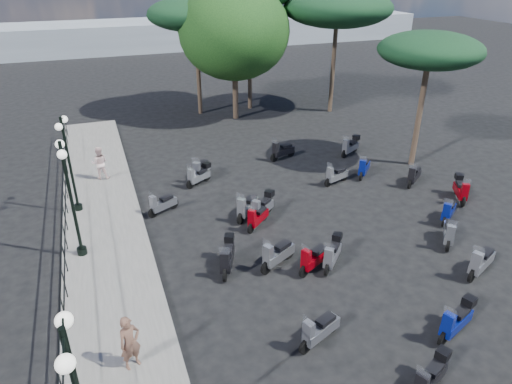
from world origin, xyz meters
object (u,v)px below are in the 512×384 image
object	(u,v)px
pedestrian_far	(100,163)
pine_3	(430,51)
scooter_4	(162,204)
scooter_24	(481,262)
lamp_post_1	(70,193)
pine_1	(337,8)
scooter_11	(199,175)
broadleaf_tree	(234,32)
scooter_10	(257,218)
pine_2	(195,14)
scooter_9	(247,207)
woman	(130,343)
scooter_7	(430,377)
scooter_2	(227,257)
scooter_21	(364,168)
lamp_post_2	(69,159)
scooter_28	(350,146)
scooter_27	(414,176)
scooter_14	(332,254)
scooter_15	(263,207)
scooter_19	(456,321)
scooter_22	(336,176)
scooter_1	(319,330)
scooter_25	(448,212)
scooter_26	(461,190)
scooter_5	(201,170)
scooter_8	(314,259)
scooter_20	(449,233)
scooter_16	(282,151)

from	to	relation	value
pedestrian_far	pine_3	size ratio (longest dim) A/B	0.24
scooter_4	scooter_24	xyz separation A→B (m)	(9.12, -7.70, 0.06)
lamp_post_1	pine_1	world-z (taller)	pine_1
scooter_11	broadleaf_tree	xyz separation A→B (m)	(4.65, 8.87, 4.97)
scooter_10	pine_2	size ratio (longest dim) A/B	0.16
scooter_9	broadleaf_tree	bearing A→B (deg)	-58.96
woman	scooter_7	distance (m)	7.29
woman	scooter_2	size ratio (longest dim) A/B	0.99
scooter_21	lamp_post_2	bearing A→B (deg)	39.53
scooter_9	scooter_28	distance (m)	8.53
scooter_11	broadleaf_tree	world-z (taller)	broadleaf_tree
lamp_post_2	scooter_28	world-z (taller)	lamp_post_2
scooter_27	scooter_28	bearing A→B (deg)	-25.00
scooter_14	scooter_15	world-z (taller)	scooter_15
pedestrian_far	pine_3	xyz separation A→B (m)	(14.95, -3.32, 4.69)
scooter_19	scooter_22	bearing A→B (deg)	-30.38
lamp_post_2	scooter_4	xyz separation A→B (m)	(3.25, -1.21, -2.00)
scooter_11	scooter_14	bearing A→B (deg)	168.19
woman	scooter_28	distance (m)	16.49
lamp_post_2	scooter_1	bearing A→B (deg)	-47.21
scooter_21	scooter_25	distance (m)	4.88
scooter_10	scooter_22	size ratio (longest dim) A/B	0.82
scooter_26	pine_1	xyz separation A→B (m)	(0.95, 13.48, 6.14)
scooter_4	scooter_24	world-z (taller)	scooter_24
scooter_9	scooter_15	bearing A→B (deg)	-156.77
scooter_5	pine_3	bearing A→B (deg)	-154.22
scooter_21	pine_1	world-z (taller)	pine_1
scooter_10	scooter_15	bearing A→B (deg)	-77.63
lamp_post_2	scooter_4	size ratio (longest dim) A/B	2.92
scooter_22	scooter_25	world-z (taller)	scooter_25
pine_3	scooter_10	bearing A→B (deg)	-162.15
scooter_8	scooter_28	size ratio (longest dim) A/B	1.02
scooter_2	scooter_27	bearing A→B (deg)	-137.15
pedestrian_far	scooter_2	xyz separation A→B (m)	(3.54, -8.61, -0.43)
scooter_7	scooter_15	xyz separation A→B (m)	(-0.78, 9.16, 0.02)
scooter_4	pine_2	distance (m)	14.91
scooter_19	scooter_26	size ratio (longest dim) A/B	1.07
scooter_11	scooter_14	world-z (taller)	scooter_14
scooter_28	scooter_5	bearing A→B (deg)	62.35
pedestrian_far	pine_2	distance (m)	12.43
scooter_4	broadleaf_tree	world-z (taller)	broadleaf_tree
scooter_10	scooter_15	world-z (taller)	scooter_15
scooter_15	scooter_20	distance (m)	7.02
scooter_15	scooter_25	world-z (taller)	scooter_15
lamp_post_1	pine_1	xyz separation A→B (m)	(16.43, 12.41, 4.08)
scooter_14	scooter_21	size ratio (longest dim) A/B	0.99
scooter_16	scooter_14	bearing A→B (deg)	148.91
scooter_24	scooter_4	bearing A→B (deg)	25.47
scooter_1	scooter_7	xyz separation A→B (m)	(1.76, -2.32, 0.03)
scooter_21	scooter_27	world-z (taller)	same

